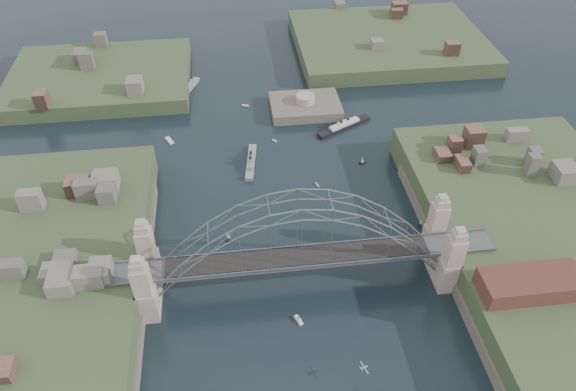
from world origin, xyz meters
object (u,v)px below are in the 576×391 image
Objects in this scene: bridge at (299,244)px; wharf_shed at (531,284)px; naval_cruiser_near at (251,162)px; fort_island at (305,111)px; naval_cruiser_far at (188,89)px; ocean_liner at (344,126)px.

wharf_shed is (44.00, -14.00, -2.32)m from bridge.
naval_cruiser_near is (-7.22, 44.17, -11.59)m from bridge.
fort_island is (12.00, 70.00, -12.66)m from bridge.
ocean_liner is (47.81, -28.51, -0.08)m from naval_cruiser_far.
wharf_shed is at bearing -48.64° from naval_cruiser_near.
ocean_liner is (29.54, 14.39, -0.01)m from naval_cruiser_near.
bridge reaches higher than naval_cruiser_far.
wharf_shed reaches higher than fort_island.
ocean_liner is at bearing 106.64° from wharf_shed.
bridge is at bearing 162.35° from wharf_shed.
naval_cruiser_near is 46.62m from naval_cruiser_far.
fort_island reaches higher than naval_cruiser_far.
bridge is 63.73m from ocean_liner.
wharf_shed is 122.99m from naval_cruiser_far.
bridge is 91.45m from naval_cruiser_far.
wharf_shed is 76.29m from ocean_liner.
naval_cruiser_far is (-25.49, 87.06, -11.52)m from bridge.
bridge is at bearing -73.68° from naval_cruiser_far.
naval_cruiser_near is 32.86m from ocean_liner.
ocean_liner is (-21.68, 72.56, -9.27)m from wharf_shed.
fort_island reaches higher than ocean_liner.
bridge is 4.20× the size of wharf_shed.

